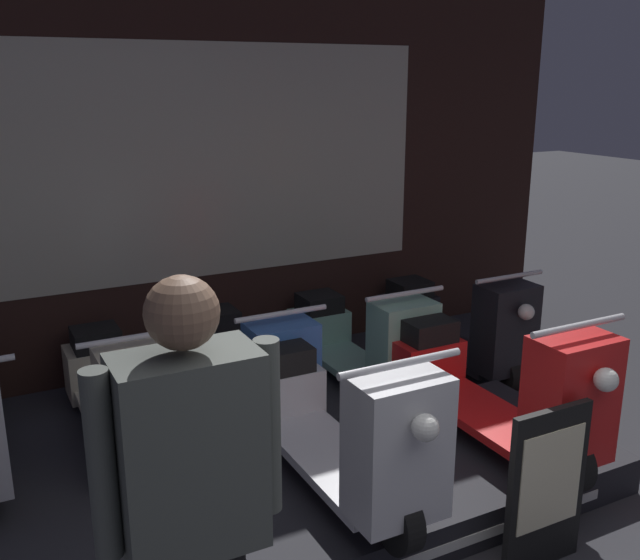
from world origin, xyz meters
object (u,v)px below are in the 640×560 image
(scooter_backrow_2, at_px, (248,365))
(scooter_backrow_4, at_px, (456,325))
(scooter_backrow_3, at_px, (360,344))
(person_left_browsing, at_px, (192,494))
(scooter_display_right, at_px, (493,386))
(price_sign_board, at_px, (547,488))
(scooter_backrow_1, at_px, (117,390))
(scooter_display_left, at_px, (335,425))

(scooter_backrow_2, height_order, scooter_backrow_4, same)
(scooter_backrow_3, xyz_separation_m, person_left_browsing, (-1.92, -2.25, 0.63))
(person_left_browsing, bearing_deg, scooter_backrow_4, 39.06)
(scooter_display_right, bearing_deg, price_sign_board, -112.45)
(scooter_display_right, distance_m, person_left_browsing, 2.19)
(scooter_backrow_3, distance_m, price_sign_board, 2.08)
(scooter_display_right, height_order, scooter_backrow_1, scooter_display_right)
(scooter_backrow_2, bearing_deg, scooter_display_right, -56.58)
(scooter_backrow_4, distance_m, price_sign_board, 2.35)
(scooter_display_right, bearing_deg, scooter_display_left, 180.00)
(scooter_backrow_4, bearing_deg, scooter_display_left, -143.03)
(scooter_backrow_1, bearing_deg, scooter_backrow_4, 0.00)
(scooter_backrow_2, xyz_separation_m, scooter_backrow_4, (1.70, 0.00, 0.00))
(scooter_display_left, bearing_deg, scooter_display_right, 0.00)
(person_left_browsing, bearing_deg, scooter_display_left, 42.59)
(scooter_backrow_3, bearing_deg, scooter_display_right, -88.37)
(scooter_backrow_1, xyz_separation_m, scooter_backrow_2, (0.85, 0.00, 0.00))
(scooter_backrow_1, distance_m, scooter_backrow_3, 1.70)
(scooter_backrow_2, bearing_deg, scooter_backrow_3, 0.00)
(scooter_backrow_3, height_order, scooter_backrow_4, same)
(scooter_backrow_3, height_order, person_left_browsing, person_left_browsing)
(scooter_display_left, relative_size, scooter_backrow_2, 1.00)
(scooter_display_right, distance_m, scooter_backrow_1, 2.21)
(scooter_backrow_2, xyz_separation_m, scooter_backrow_3, (0.85, 0.00, 0.00))
(scooter_display_left, distance_m, scooter_display_right, 0.98)
(person_left_browsing, bearing_deg, scooter_display_right, 24.69)
(scooter_backrow_4, bearing_deg, scooter_backrow_3, 180.00)
(scooter_backrow_1, distance_m, person_left_browsing, 2.34)
(scooter_display_left, height_order, scooter_display_right, same)
(scooter_display_right, bearing_deg, scooter_backrow_3, 91.63)
(price_sign_board, bearing_deg, scooter_backrow_4, 61.77)
(scooter_display_left, relative_size, scooter_backrow_4, 1.00)
(scooter_display_right, distance_m, scooter_backrow_2, 1.63)
(scooter_backrow_3, bearing_deg, price_sign_board, -97.14)
(scooter_backrow_1, distance_m, scooter_backrow_2, 0.85)
(scooter_display_right, xyz_separation_m, scooter_backrow_4, (0.81, 1.35, -0.21))
(scooter_display_right, xyz_separation_m, scooter_backrow_1, (-1.74, 1.35, -0.21))
(scooter_backrow_1, height_order, scooter_backrow_4, same)
(scooter_backrow_2, relative_size, price_sign_board, 2.02)
(scooter_backrow_4, height_order, price_sign_board, scooter_backrow_4)
(scooter_backrow_3, distance_m, person_left_browsing, 3.02)
(scooter_display_right, height_order, scooter_backrow_3, scooter_display_right)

